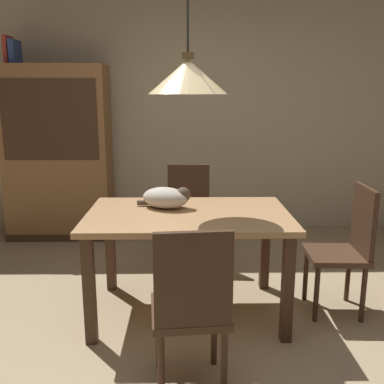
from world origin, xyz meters
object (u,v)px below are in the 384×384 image
(chair_far_back, at_px, (188,212))
(cat_sleeping, at_px, (167,198))
(book_red_tall, at_px, (9,50))
(hutch_bookcase, at_px, (58,157))
(chair_right_side, at_px, (347,244))
(chair_near_front, at_px, (191,304))
(dining_table, at_px, (188,226))
(book_blue_wide, at_px, (15,52))
(pendant_lamp, at_px, (188,76))

(chair_far_back, distance_m, cat_sleeping, 0.83)
(book_red_tall, bearing_deg, hutch_bookcase, -0.20)
(chair_far_back, height_order, chair_right_side, same)
(chair_near_front, relative_size, book_red_tall, 3.32)
(dining_table, height_order, chair_right_side, chair_right_side)
(cat_sleeping, bearing_deg, chair_far_back, 78.18)
(dining_table, xyz_separation_m, book_blue_wide, (-1.76, 1.77, 1.32))
(chair_near_front, height_order, book_red_tall, book_red_tall)
(chair_near_front, xyz_separation_m, pendant_lamp, (-0.01, 0.88, 1.15))
(dining_table, distance_m, cat_sleeping, 0.27)
(chair_near_front, relative_size, hutch_bookcase, 0.50)
(chair_far_back, relative_size, cat_sleeping, 2.28)
(dining_table, bearing_deg, chair_near_front, -89.53)
(chair_far_back, bearing_deg, dining_table, -90.32)
(dining_table, relative_size, pendant_lamp, 1.08)
(dining_table, bearing_deg, chair_right_side, -0.17)
(pendant_lamp, xyz_separation_m, hutch_bookcase, (-1.39, 1.77, -0.77))
(chair_far_back, height_order, chair_near_front, same)
(chair_right_side, distance_m, chair_near_front, 1.42)
(dining_table, bearing_deg, pendant_lamp, 95.36)
(chair_near_front, bearing_deg, dining_table, 90.47)
(hutch_bookcase, relative_size, book_blue_wide, 7.71)
(chair_right_side, xyz_separation_m, cat_sleeping, (-1.28, 0.13, 0.32))
(chair_right_side, bearing_deg, hutch_bookcase, 144.87)
(dining_table, xyz_separation_m, chair_far_back, (0.00, 0.88, -0.14))
(chair_near_front, xyz_separation_m, cat_sleeping, (-0.16, 1.00, 0.32))
(cat_sleeping, bearing_deg, chair_right_side, -5.74)
(chair_near_front, height_order, pendant_lamp, pendant_lamp)
(dining_table, height_order, chair_near_front, chair_near_front)
(chair_right_side, distance_m, book_blue_wide, 3.69)
(dining_table, distance_m, book_red_tall, 2.87)
(chair_far_back, distance_m, chair_near_front, 1.76)
(chair_far_back, distance_m, chair_right_side, 1.43)
(chair_right_side, bearing_deg, chair_far_back, 141.88)
(dining_table, xyz_separation_m, pendant_lamp, (-0.00, 0.00, 1.01))
(chair_near_front, bearing_deg, chair_far_back, 90.08)
(chair_far_back, height_order, book_red_tall, book_red_tall)
(cat_sleeping, bearing_deg, pendant_lamp, -39.40)
(pendant_lamp, bearing_deg, book_red_tall, 135.80)
(cat_sleeping, distance_m, book_blue_wide, 2.56)
(dining_table, xyz_separation_m, chair_right_side, (1.13, -0.00, -0.14))
(dining_table, relative_size, chair_far_back, 1.51)
(dining_table, bearing_deg, hutch_bookcase, 128.16)
(book_red_tall, bearing_deg, pendant_lamp, -44.20)
(chair_right_side, height_order, book_blue_wide, book_blue_wide)
(hutch_bookcase, bearing_deg, dining_table, -51.84)
(dining_table, bearing_deg, chair_far_back, 89.68)
(book_red_tall, bearing_deg, cat_sleeping, -44.61)
(book_red_tall, height_order, book_blue_wide, book_red_tall)
(hutch_bookcase, relative_size, book_red_tall, 6.61)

